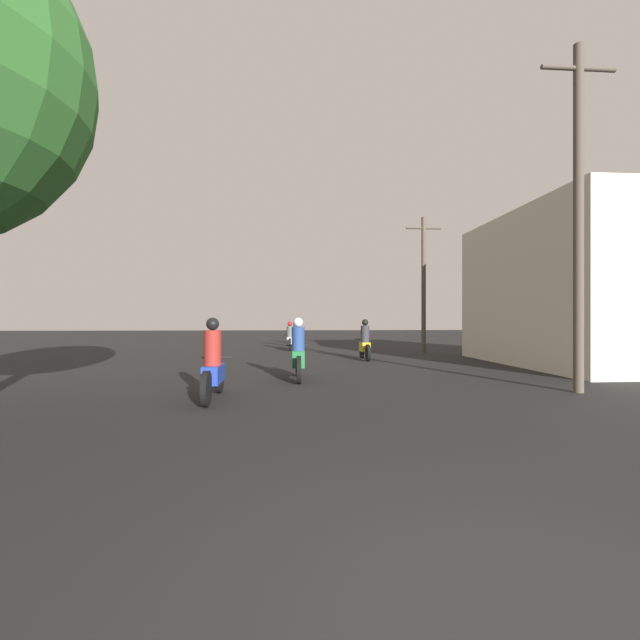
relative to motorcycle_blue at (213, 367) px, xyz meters
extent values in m
cylinder|color=black|center=(0.00, 0.74, -0.30)|extent=(0.10, 0.62, 0.62)
cylinder|color=black|center=(0.00, -0.68, -0.30)|extent=(0.10, 0.62, 0.62)
cube|color=#1E389E|center=(0.00, 0.03, -0.13)|extent=(0.30, 0.90, 0.34)
cylinder|color=black|center=(0.00, 0.49, 0.13)|extent=(0.60, 0.04, 0.04)
cylinder|color=maroon|center=(0.00, -0.06, 0.36)|extent=(0.32, 0.32, 0.66)
sphere|color=black|center=(0.00, -0.06, 0.81)|extent=(0.24, 0.24, 0.24)
cylinder|color=black|center=(1.66, 3.21, -0.29)|extent=(0.10, 0.66, 0.66)
cylinder|color=black|center=(1.66, 1.86, -0.29)|extent=(0.10, 0.66, 0.66)
cube|color=#1E6B33|center=(1.66, 2.53, -0.08)|extent=(0.30, 0.83, 0.41)
cylinder|color=black|center=(1.66, 2.97, 0.22)|extent=(0.60, 0.04, 0.04)
cylinder|color=navy|center=(1.66, 2.45, 0.42)|extent=(0.32, 0.32, 0.58)
sphere|color=silver|center=(1.66, 2.45, 0.83)|extent=(0.24, 0.24, 0.24)
cylinder|color=black|center=(4.30, 8.43, -0.31)|extent=(0.10, 0.62, 0.62)
cylinder|color=black|center=(4.30, 7.14, -0.31)|extent=(0.10, 0.62, 0.62)
cube|color=gold|center=(4.30, 7.79, -0.13)|extent=(0.30, 0.79, 0.35)
cylinder|color=black|center=(4.30, 8.21, 0.14)|extent=(0.60, 0.04, 0.04)
cylinder|color=#2D2D33|center=(4.30, 7.71, 0.36)|extent=(0.32, 0.32, 0.63)
sphere|color=black|center=(4.30, 7.71, 0.79)|extent=(0.24, 0.24, 0.24)
cylinder|color=black|center=(1.49, 13.96, -0.31)|extent=(0.10, 0.60, 0.60)
cylinder|color=black|center=(1.49, 12.59, -0.31)|extent=(0.10, 0.60, 0.60)
cube|color=#ADADB2|center=(1.49, 13.27, -0.14)|extent=(0.30, 0.92, 0.34)
cylinder|color=black|center=(1.49, 13.72, 0.13)|extent=(0.60, 0.04, 0.04)
cylinder|color=#4C514C|center=(1.49, 13.18, 0.30)|extent=(0.32, 0.32, 0.55)
sphere|color=#A51919|center=(1.49, 13.18, 0.70)|extent=(0.24, 0.24, 0.24)
cylinder|color=black|center=(1.89, 19.51, -0.32)|extent=(0.10, 0.58, 0.58)
cylinder|color=black|center=(1.89, 18.02, -0.32)|extent=(0.10, 0.58, 0.58)
cube|color=orange|center=(1.89, 18.76, -0.13)|extent=(0.30, 0.90, 0.39)
cylinder|color=black|center=(1.89, 19.25, 0.17)|extent=(0.60, 0.04, 0.04)
cylinder|color=navy|center=(1.89, 18.67, 0.38)|extent=(0.32, 0.32, 0.63)
sphere|color=#A51919|center=(1.89, 18.67, 0.82)|extent=(0.24, 0.24, 0.24)
cube|color=beige|center=(11.30, 5.40, 1.92)|extent=(5.23, 7.63, 5.07)
cylinder|color=#4C4238|center=(7.41, 0.22, 2.99)|extent=(0.20, 0.20, 7.21)
cylinder|color=#4C4238|center=(7.41, 0.22, 6.09)|extent=(1.60, 0.10, 0.10)
cylinder|color=#4C4238|center=(7.51, 10.67, 2.46)|extent=(0.20, 0.20, 6.14)
cylinder|color=#4C4238|center=(7.51, 10.67, 5.03)|extent=(1.60, 0.10, 0.10)
camera|label=1|loc=(1.42, -8.19, 0.89)|focal=24.00mm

